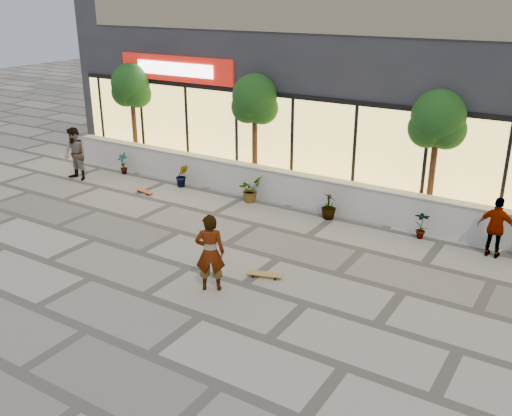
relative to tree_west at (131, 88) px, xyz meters
The scene contains 16 objects.
ground 12.21m from the tree_west, 40.55° to the right, with size 80.00×80.00×0.00m, color #AAA493.
planter_wall 9.36m from the tree_west, ahead, with size 22.00×0.42×1.04m.
retail_building 10.27m from the tree_west, 28.00° to the left, with size 24.00×9.17×8.50m.
shrub_a 2.91m from the tree_west, 68.20° to the right, with size 0.43×0.29×0.81m, color #1A3B13.
shrub_b 4.37m from the tree_west, 20.75° to the right, with size 0.45×0.36×0.81m, color #1A3B13.
shrub_c 6.74m from the tree_west, 11.58° to the right, with size 0.73×0.63×0.81m, color #1A3B13.
shrub_d 9.35m from the tree_west, ahead, with size 0.45×0.45×0.81m, color #1A3B13.
shrub_e 12.05m from the tree_west, ahead, with size 0.43×0.29×0.81m, color #1A3B13.
tree_west is the anchor object (origin of this frame).
tree_midwest 5.50m from the tree_west, ahead, with size 1.60×1.50×3.92m.
tree_mideast 11.50m from the tree_west, ahead, with size 1.60×1.50×3.92m.
skater_center 10.97m from the tree_west, 38.03° to the right, with size 0.67×0.44×1.84m, color white.
skater_left 3.34m from the tree_west, 99.22° to the right, with size 0.93×0.72×1.90m, color tan.
skater_right_near 13.86m from the tree_west, ahead, with size 0.94×0.39×1.60m, color silver.
skateboard_center 11.14m from the tree_west, 30.80° to the right, with size 0.90×0.48×0.10m.
skateboard_left 4.65m from the tree_west, 43.15° to the right, with size 0.79×0.32×0.09m.
Camera 1 is at (6.49, -8.20, 6.41)m, focal length 40.00 mm.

